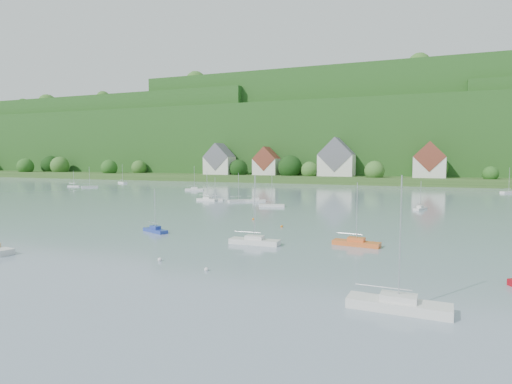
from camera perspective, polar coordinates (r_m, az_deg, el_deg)
far_shore_strip at (r=216.22m, az=9.91°, el=1.86°), size 600.00×60.00×3.00m
forested_ridge at (r=283.73m, az=12.79°, el=6.76°), size 620.00×181.22×69.89m
village_building_0 at (r=221.35m, az=-4.88°, el=4.05°), size 14.00×10.40×16.00m
village_building_1 at (r=213.45m, az=1.41°, el=3.84°), size 12.00×9.36×14.00m
village_building_2 at (r=203.27m, az=10.67°, el=4.15°), size 16.00×11.44×18.00m
village_building_3 at (r=197.84m, az=22.04°, el=3.65°), size 13.00×10.40×15.50m
near_sailboat_1 at (r=68.05m, az=-13.24°, el=-4.89°), size 5.14×3.33×6.76m
near_sailboat_3 at (r=57.14m, az=-0.19°, el=-6.50°), size 6.76×1.95×9.11m
near_sailboat_4 at (r=34.84m, az=18.41°, el=-13.95°), size 7.63×2.49×10.17m
near_sailboat_5 at (r=57.68m, az=13.19°, el=-6.54°), size 6.28×2.53×8.24m
mooring_buoy_1 at (r=49.32m, az=-12.66°, el=-8.95°), size 0.50×0.50×0.50m
mooring_buoy_2 at (r=71.07m, az=3.44°, el=-4.70°), size 0.45×0.45×0.45m
mooring_buoy_3 at (r=79.35m, az=-0.35°, el=-3.72°), size 0.47×0.47×0.47m
mooring_buoy_4 at (r=44.47m, az=-6.61°, el=-10.36°), size 0.45×0.45×0.45m
far_sailboat_cluster at (r=130.65m, az=8.23°, el=-0.34°), size 199.33×68.77×8.71m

